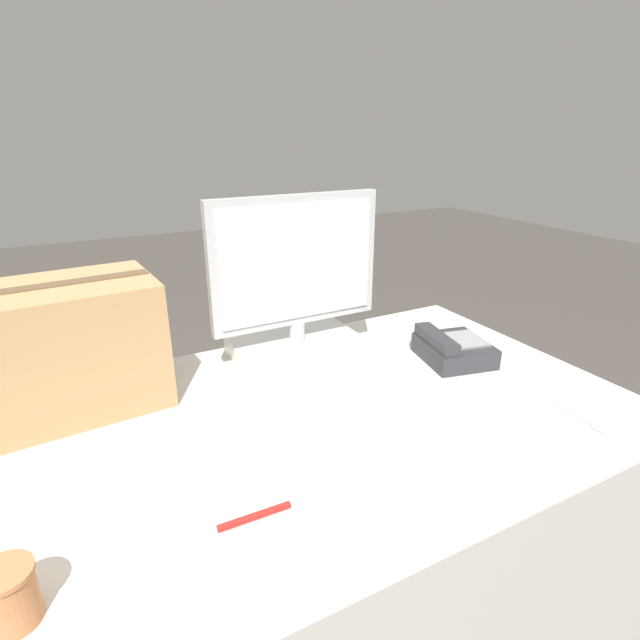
{
  "coord_description": "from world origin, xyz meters",
  "views": [
    {
      "loc": [
        -0.28,
        -0.87,
        1.34
      ],
      "look_at": [
        0.27,
        0.18,
        0.88
      ],
      "focal_mm": 28.0,
      "sensor_mm": 36.0,
      "label": 1
    }
  ],
  "objects_px": {
    "monitor": "(297,300)",
    "cardboard_box": "(65,348)",
    "desk_phone": "(452,349)",
    "paper_cup_right": "(9,596)",
    "keyboard": "(346,388)",
    "pen_marker": "(255,516)",
    "spoon": "(588,422)"
  },
  "relations": [
    {
      "from": "monitor",
      "to": "paper_cup_right",
      "type": "distance_m",
      "value": 0.89
    },
    {
      "from": "paper_cup_right",
      "to": "keyboard",
      "type": "bearing_deg",
      "value": 24.33
    },
    {
      "from": "cardboard_box",
      "to": "paper_cup_right",
      "type": "bearing_deg",
      "value": -100.66
    },
    {
      "from": "desk_phone",
      "to": "keyboard",
      "type": "bearing_deg",
      "value": -164.27
    },
    {
      "from": "pen_marker",
      "to": "monitor",
      "type": "bearing_deg",
      "value": -120.67
    },
    {
      "from": "keyboard",
      "to": "cardboard_box",
      "type": "relative_size",
      "value": 1.06
    },
    {
      "from": "spoon",
      "to": "monitor",
      "type": "bearing_deg",
      "value": -146.3
    },
    {
      "from": "cardboard_box",
      "to": "keyboard",
      "type": "bearing_deg",
      "value": -22.81
    },
    {
      "from": "keyboard",
      "to": "pen_marker",
      "type": "relative_size",
      "value": 3.54
    },
    {
      "from": "spoon",
      "to": "cardboard_box",
      "type": "relative_size",
      "value": 0.32
    },
    {
      "from": "paper_cup_right",
      "to": "desk_phone",
      "type": "bearing_deg",
      "value": 17.78
    },
    {
      "from": "keyboard",
      "to": "pen_marker",
      "type": "bearing_deg",
      "value": -136.22
    },
    {
      "from": "cardboard_box",
      "to": "pen_marker",
      "type": "xyz_separation_m",
      "value": [
        0.24,
        -0.54,
        -0.14
      ]
    },
    {
      "from": "desk_phone",
      "to": "spoon",
      "type": "relative_size",
      "value": 1.59
    },
    {
      "from": "spoon",
      "to": "cardboard_box",
      "type": "xyz_separation_m",
      "value": [
        -0.99,
        0.61,
        0.14
      ]
    },
    {
      "from": "paper_cup_right",
      "to": "monitor",
      "type": "bearing_deg",
      "value": 39.54
    },
    {
      "from": "desk_phone",
      "to": "paper_cup_right",
      "type": "height_order",
      "value": "paper_cup_right"
    },
    {
      "from": "keyboard",
      "to": "paper_cup_right",
      "type": "bearing_deg",
      "value": -151.56
    },
    {
      "from": "cardboard_box",
      "to": "spoon",
      "type": "bearing_deg",
      "value": -31.71
    },
    {
      "from": "monitor",
      "to": "pen_marker",
      "type": "xyz_separation_m",
      "value": [
        -0.34,
        -0.54,
        -0.16
      ]
    },
    {
      "from": "monitor",
      "to": "pen_marker",
      "type": "bearing_deg",
      "value": -122.03
    },
    {
      "from": "keyboard",
      "to": "cardboard_box",
      "type": "height_order",
      "value": "cardboard_box"
    },
    {
      "from": "keyboard",
      "to": "desk_phone",
      "type": "xyz_separation_m",
      "value": [
        0.36,
        0.02,
        0.02
      ]
    },
    {
      "from": "keyboard",
      "to": "desk_phone",
      "type": "height_order",
      "value": "desk_phone"
    },
    {
      "from": "spoon",
      "to": "desk_phone",
      "type": "bearing_deg",
      "value": -173.66
    },
    {
      "from": "cardboard_box",
      "to": "pen_marker",
      "type": "distance_m",
      "value": 0.6
    },
    {
      "from": "cardboard_box",
      "to": "pen_marker",
      "type": "height_order",
      "value": "cardboard_box"
    },
    {
      "from": "desk_phone",
      "to": "pen_marker",
      "type": "bearing_deg",
      "value": -144.0
    },
    {
      "from": "paper_cup_right",
      "to": "pen_marker",
      "type": "distance_m",
      "value": 0.35
    },
    {
      "from": "monitor",
      "to": "spoon",
      "type": "relative_size",
      "value": 3.46
    },
    {
      "from": "desk_phone",
      "to": "paper_cup_right",
      "type": "relative_size",
      "value": 2.56
    },
    {
      "from": "monitor",
      "to": "cardboard_box",
      "type": "bearing_deg",
      "value": -179.96
    }
  ]
}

